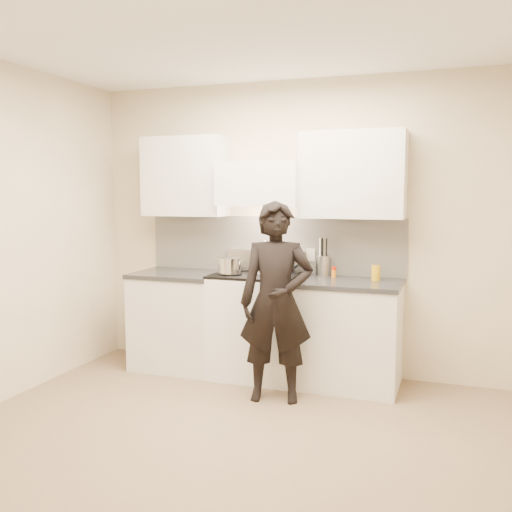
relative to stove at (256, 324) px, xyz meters
The scene contains 11 objects.
ground_plane 1.53m from the stove, 78.12° to the right, with size 4.00×4.00×0.00m, color #7E6548.
room_shell 1.56m from the stove, 77.04° to the right, with size 4.04×3.54×2.70m.
stove is the anchor object (origin of this frame).
counter_right 0.83m from the stove, ahead, with size 0.92×0.67×0.92m.
counter_left 0.78m from the stove, behind, with size 0.82×0.67×0.92m.
wok 0.63m from the stove, 35.90° to the left, with size 0.37×0.46×0.30m.
stock_pot 0.61m from the stove, 144.10° to the right, with size 0.29×0.23×0.14m.
utensil_crock 0.82m from the stove, 22.24° to the left, with size 0.13×0.13×0.34m.
spice_jar 0.85m from the stove, 13.12° to the left, with size 0.04×0.04×0.10m.
oil_glass 1.18m from the stove, ahead, with size 0.08×0.08×0.13m.
person 0.73m from the stove, 56.33° to the right, with size 0.59×0.39×1.61m, color black.
Camera 1 is at (1.40, -3.39, 1.68)m, focal length 40.00 mm.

